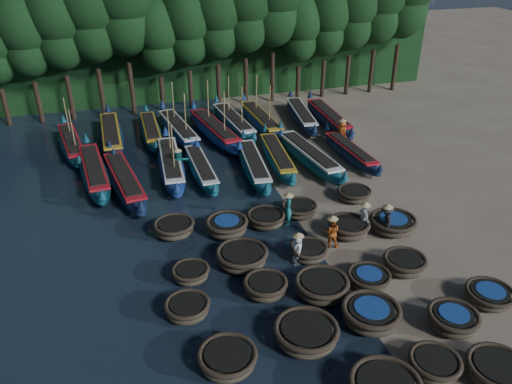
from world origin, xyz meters
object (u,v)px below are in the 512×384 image
object	(u,v)px
long_boat_10	(111,135)
long_boat_14	(233,122)
coracle_23	(299,209)
long_boat_13	(214,130)
coracle_8	(453,319)
fisherman_5	(178,162)
coracle_14	(404,263)
long_boat_8	(351,152)
coracle_22	(266,218)
fisherman_0	(298,248)
long_boat_5	(254,165)
long_boat_1	(94,172)
coracle_17	(308,251)
coracle_15	(191,273)
long_boat_17	(329,118)
long_boat_7	(309,156)
coracle_10	(187,308)
coracle_18	(349,228)
coracle_19	(393,223)
fisherman_4	(364,217)
long_boat_4	(201,168)
coracle_7	(371,314)
coracle_24	(354,194)
coracle_20	(174,228)
fisherman_6	(342,132)
coracle_9	(489,295)
coracle_4	(498,370)
coracle_6	(306,334)
long_boat_3	(171,164)
coracle_12	(322,286)
long_boat_9	(72,144)
coracle_13	(369,278)
long_boat_11	(151,131)
long_boat_2	(125,181)
long_boat_15	(261,120)
fisherman_2	(332,231)
fisherman_3	(386,220)
long_boat_16	(301,116)
long_boat_6	(277,157)
fisherman_1	(288,208)
coracle_5	(227,359)
coracle_16	(242,257)

from	to	relation	value
long_boat_10	long_boat_14	bearing A→B (deg)	0.44
coracle_23	long_boat_13	distance (m)	11.70
coracle_8	fisherman_5	bearing A→B (deg)	116.60
coracle_14	long_boat_8	world-z (taller)	long_boat_8
coracle_22	fisherman_0	xyz separation A→B (m)	(0.40, -3.41, 0.43)
long_boat_5	fisherman_0	distance (m)	9.33
long_boat_1	coracle_14	bearing A→B (deg)	-51.03
coracle_8	coracle_17	bearing A→B (deg)	121.96
coracle_15	coracle_23	bearing A→B (deg)	30.53
long_boat_17	long_boat_7	bearing A→B (deg)	-121.52
coracle_10	coracle_18	size ratio (longest dim) A/B	1.02
coracle_19	fisherman_4	distance (m)	1.54
coracle_10	fisherman_4	world-z (taller)	fisherman_4
long_boat_17	long_boat_8	bearing A→B (deg)	-98.40
long_boat_4	long_boat_8	world-z (taller)	long_boat_4
coracle_7	fisherman_5	world-z (taller)	fisherman_5
coracle_24	long_boat_17	xyz separation A→B (m)	(3.25, 10.96, 0.21)
long_boat_4	coracle_20	bearing A→B (deg)	-113.52
coracle_7	fisherman_6	xyz separation A→B (m)	(6.32, 16.26, 0.46)
coracle_9	coracle_4	bearing A→B (deg)	-125.14
coracle_9	coracle_23	world-z (taller)	coracle_23
coracle_6	coracle_17	xyz separation A→B (m)	(1.99, 4.80, -0.06)
coracle_24	fisherman_0	distance (m)	6.80
long_boat_3	fisherman_0	size ratio (longest dim) A/B	5.02
coracle_12	coracle_14	size ratio (longest dim) A/B	1.03
coracle_20	long_boat_9	distance (m)	12.98
coracle_4	long_boat_3	distance (m)	20.38
coracle_6	coracle_13	size ratio (longest dim) A/B	1.19
long_boat_5	fisherman_5	xyz separation A→B (m)	(-4.40, 0.93, 0.34)
long_boat_3	long_boat_11	size ratio (longest dim) A/B	1.11
long_boat_2	long_boat_15	distance (m)	12.54
long_boat_7	long_boat_13	size ratio (longest dim) A/B	0.96
coracle_17	fisherman_4	bearing A→B (deg)	21.25
long_boat_8	fisherman_2	bearing A→B (deg)	-123.88
long_boat_13	coracle_20	bearing A→B (deg)	-120.65
coracle_12	fisherman_6	distance (m)	16.03
coracle_23	fisherman_3	world-z (taller)	fisherman_3
coracle_17	fisherman_0	xyz separation A→B (m)	(-0.60, -0.18, 0.44)
long_boat_5	long_boat_16	xyz separation A→B (m)	(5.87, 7.37, 0.02)
coracle_12	fisherman_2	world-z (taller)	fisherman_2
long_boat_1	long_boat_6	bearing A→B (deg)	-10.90
coracle_19	long_boat_10	world-z (taller)	long_boat_10
fisherman_1	coracle_5	bearing A→B (deg)	-16.15
coracle_14	fisherman_2	xyz separation A→B (m)	(-2.26, 2.71, 0.40)
long_boat_6	long_boat_9	bearing A→B (deg)	160.65
coracle_16	coracle_22	xyz separation A→B (m)	(2.01, 2.87, -0.05)
long_boat_15	coracle_6	bearing A→B (deg)	-105.29
long_boat_8	long_boat_17	xyz separation A→B (m)	(1.09, 6.00, 0.09)
long_boat_4	fisherman_1	xyz separation A→B (m)	(3.17, -6.58, 0.44)
long_boat_3	long_boat_5	size ratio (longest dim) A/B	1.08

